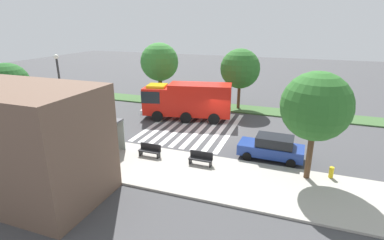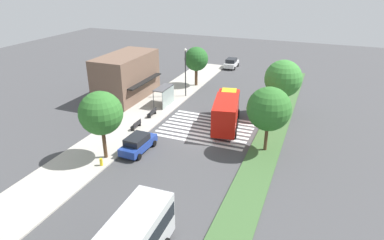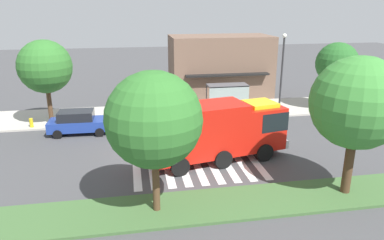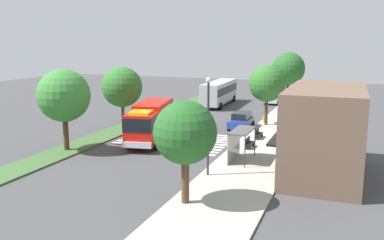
{
  "view_description": "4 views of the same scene",
  "coord_description": "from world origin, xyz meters",
  "px_view_note": "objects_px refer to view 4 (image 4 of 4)",
  "views": [
    {
      "loc": [
        -6.37,
        24.51,
        9.35
      ],
      "look_at": [
        2.08,
        1.39,
        1.14
      ],
      "focal_mm": 27.71,
      "sensor_mm": 36.0,
      "label": 1
    },
    {
      "loc": [
        -30.39,
        -11.33,
        16.46
      ],
      "look_at": [
        1.73,
        1.46,
        1.13
      ],
      "focal_mm": 31.32,
      "sensor_mm": 36.0,
      "label": 2
    },
    {
      "loc": [
        -1.24,
        -22.01,
        9.29
      ],
      "look_at": [
        2.98,
        1.81,
        1.45
      ],
      "focal_mm": 33.8,
      "sensor_mm": 36.0,
      "label": 3
    },
    {
      "loc": [
        37.92,
        15.23,
        9.44
      ],
      "look_at": [
        0.67,
        1.02,
        1.73
      ],
      "focal_mm": 39.04,
      "sensor_mm": 36.0,
      "label": 4
    }
  ],
  "objects_px": {
    "parked_car_west": "(273,98)",
    "bench_near_shelter": "(249,143)",
    "bus_stop_shelter": "(238,138)",
    "street_lamp": "(208,119)",
    "bench_west_of_shelter": "(258,134)",
    "median_tree_west": "(64,96)",
    "sidewalk_tree_far_west": "(288,69)",
    "median_tree_far_west": "(122,87)",
    "sidewalk_tree_center": "(185,133)",
    "fire_truck": "(150,121)",
    "parked_car_mid": "(241,120)",
    "sidewalk_tree_west": "(267,84)",
    "transit_bus": "(219,91)",
    "fire_hydrant": "(264,119)"
  },
  "relations": [
    {
      "from": "bench_near_shelter",
      "to": "bench_west_of_shelter",
      "type": "bearing_deg",
      "value": 180.0
    },
    {
      "from": "sidewalk_tree_center",
      "to": "median_tree_far_west",
      "type": "xyz_separation_m",
      "value": [
        -16.96,
        -13.94,
        0.25
      ]
    },
    {
      "from": "fire_truck",
      "to": "bench_west_of_shelter",
      "type": "relative_size",
      "value": 5.69
    },
    {
      "from": "median_tree_west",
      "to": "parked_car_west",
      "type": "bearing_deg",
      "value": 160.73
    },
    {
      "from": "transit_bus",
      "to": "street_lamp",
      "type": "height_order",
      "value": "street_lamp"
    },
    {
      "from": "sidewalk_tree_far_west",
      "to": "median_tree_far_west",
      "type": "xyz_separation_m",
      "value": [
        23.15,
        -13.94,
        -0.78
      ]
    },
    {
      "from": "sidewalk_tree_center",
      "to": "median_tree_far_west",
      "type": "distance_m",
      "value": 21.95
    },
    {
      "from": "fire_truck",
      "to": "parked_car_west",
      "type": "xyz_separation_m",
      "value": [
        -28.26,
        6.41,
        -1.12
      ]
    },
    {
      "from": "fire_hydrant",
      "to": "fire_truck",
      "type": "bearing_deg",
      "value": -32.26
    },
    {
      "from": "fire_truck",
      "to": "bench_west_of_shelter",
      "type": "height_order",
      "value": "fire_truck"
    },
    {
      "from": "median_tree_far_west",
      "to": "median_tree_west",
      "type": "distance_m",
      "value": 9.59
    },
    {
      "from": "street_lamp",
      "to": "median_tree_west",
      "type": "bearing_deg",
      "value": -99.03
    },
    {
      "from": "sidewalk_tree_west",
      "to": "parked_car_mid",
      "type": "bearing_deg",
      "value": -42.82
    },
    {
      "from": "bench_near_shelter",
      "to": "median_tree_west",
      "type": "bearing_deg",
      "value": -66.99
    },
    {
      "from": "parked_car_west",
      "to": "bench_near_shelter",
      "type": "distance_m",
      "value": 27.55
    },
    {
      "from": "bus_stop_shelter",
      "to": "parked_car_mid",
      "type": "bearing_deg",
      "value": -167.07
    },
    {
      "from": "street_lamp",
      "to": "transit_bus",
      "type": "bearing_deg",
      "value": -164.16
    },
    {
      "from": "parked_car_west",
      "to": "sidewalk_tree_center",
      "type": "height_order",
      "value": "sidewalk_tree_center"
    },
    {
      "from": "parked_car_west",
      "to": "sidewalk_tree_far_west",
      "type": "height_order",
      "value": "sidewalk_tree_far_west"
    },
    {
      "from": "parked_car_mid",
      "to": "sidewalk_tree_center",
      "type": "xyz_separation_m",
      "value": [
        21.76,
        2.2,
        3.38
      ]
    },
    {
      "from": "fire_truck",
      "to": "parked_car_west",
      "type": "bearing_deg",
      "value": 155.83
    },
    {
      "from": "bus_stop_shelter",
      "to": "bench_west_of_shelter",
      "type": "bearing_deg",
      "value": -179.86
    },
    {
      "from": "sidewalk_tree_center",
      "to": "sidewalk_tree_west",
      "type": "bearing_deg",
      "value": 180.0
    },
    {
      "from": "parked_car_west",
      "to": "transit_bus",
      "type": "distance_m",
      "value": 8.42
    },
    {
      "from": "parked_car_mid",
      "to": "median_tree_west",
      "type": "height_order",
      "value": "median_tree_west"
    },
    {
      "from": "transit_bus",
      "to": "sidewalk_tree_west",
      "type": "relative_size",
      "value": 1.69
    },
    {
      "from": "parked_car_mid",
      "to": "median_tree_far_west",
      "type": "bearing_deg",
      "value": -66.16
    },
    {
      "from": "bench_near_shelter",
      "to": "median_tree_far_west",
      "type": "distance_m",
      "value": 15.43
    },
    {
      "from": "bench_near_shelter",
      "to": "sidewalk_tree_far_west",
      "type": "xyz_separation_m",
      "value": [
        -26.57,
        -0.59,
        4.72
      ]
    },
    {
      "from": "fire_truck",
      "to": "sidewalk_tree_center",
      "type": "height_order",
      "value": "sidewalk_tree_center"
    },
    {
      "from": "parked_car_mid",
      "to": "median_tree_far_west",
      "type": "xyz_separation_m",
      "value": [
        4.79,
        -11.74,
        3.63
      ]
    },
    {
      "from": "median_tree_west",
      "to": "sidewalk_tree_center",
      "type": "bearing_deg",
      "value": 62.1
    },
    {
      "from": "parked_car_west",
      "to": "bus_stop_shelter",
      "type": "relative_size",
      "value": 1.25
    },
    {
      "from": "transit_bus",
      "to": "median_tree_west",
      "type": "xyz_separation_m",
      "value": [
        29.17,
        -4.64,
        2.76
      ]
    },
    {
      "from": "bench_west_of_shelter",
      "to": "sidewalk_tree_west",
      "type": "relative_size",
      "value": 0.24
    },
    {
      "from": "bench_west_of_shelter",
      "to": "median_tree_west",
      "type": "relative_size",
      "value": 0.23
    },
    {
      "from": "bus_stop_shelter",
      "to": "street_lamp",
      "type": "relative_size",
      "value": 0.51
    },
    {
      "from": "parked_car_west",
      "to": "parked_car_mid",
      "type": "height_order",
      "value": "parked_car_west"
    },
    {
      "from": "parked_car_mid",
      "to": "parked_car_west",
      "type": "bearing_deg",
      "value": -178.38
    },
    {
      "from": "fire_truck",
      "to": "bus_stop_shelter",
      "type": "relative_size",
      "value": 2.6
    },
    {
      "from": "parked_car_west",
      "to": "sidewalk_tree_west",
      "type": "height_order",
      "value": "sidewalk_tree_west"
    },
    {
      "from": "parked_car_west",
      "to": "street_lamp",
      "type": "distance_m",
      "value": 35.91
    },
    {
      "from": "parked_car_mid",
      "to": "fire_hydrant",
      "type": "height_order",
      "value": "parked_car_mid"
    },
    {
      "from": "bench_west_of_shelter",
      "to": "parked_car_mid",
      "type": "bearing_deg",
      "value": -147.45
    },
    {
      "from": "street_lamp",
      "to": "parked_car_west",
      "type": "bearing_deg",
      "value": -177.12
    },
    {
      "from": "street_lamp",
      "to": "median_tree_west",
      "type": "height_order",
      "value": "median_tree_west"
    },
    {
      "from": "parked_car_mid",
      "to": "sidewalk_tree_center",
      "type": "height_order",
      "value": "sidewalk_tree_center"
    },
    {
      "from": "median_tree_far_west",
      "to": "sidewalk_tree_far_west",
      "type": "bearing_deg",
      "value": 148.95
    },
    {
      "from": "sidewalk_tree_west",
      "to": "bench_west_of_shelter",
      "type": "bearing_deg",
      "value": 4.98
    },
    {
      "from": "parked_car_west",
      "to": "median_tree_west",
      "type": "distance_m",
      "value": 35.78
    }
  ]
}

